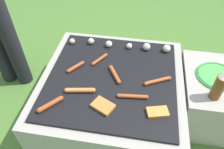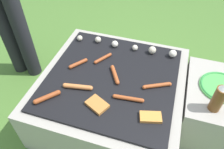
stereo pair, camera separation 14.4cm
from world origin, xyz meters
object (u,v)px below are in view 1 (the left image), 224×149
plate_colorful (217,76)px  condiment_bottle (219,86)px  sausage_front_center (115,74)px  fork_utensil (221,59)px

plate_colorful → condiment_bottle: 0.21m
sausage_front_center → condiment_bottle: bearing=-7.5°
sausage_front_center → fork_utensil: bearing=21.4°
sausage_front_center → plate_colorful: (0.67, 0.10, -0.01)m
condiment_bottle → fork_utensil: condiment_bottle is taller
fork_utensil → plate_colorful: bearing=-108.5°
condiment_bottle → plate_colorful: bearing=75.2°
sausage_front_center → fork_utensil: (0.74, 0.29, -0.01)m
sausage_front_center → condiment_bottle: (0.63, -0.08, 0.08)m
sausage_front_center → plate_colorful: bearing=8.6°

